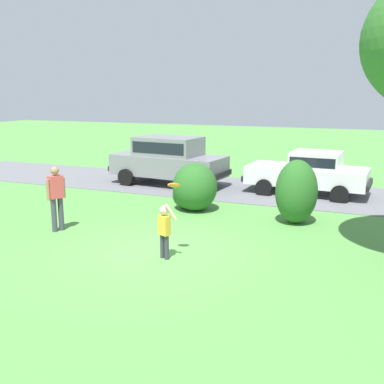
# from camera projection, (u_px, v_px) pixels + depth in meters

# --- Properties ---
(ground_plane) EXTENTS (80.00, 80.00, 0.00)m
(ground_plane) POSITION_uv_depth(u_px,v_px,m) (159.00, 251.00, 10.61)
(ground_plane) COLOR #518E42
(driveway_strip) EXTENTS (28.00, 4.40, 0.02)m
(driveway_strip) POSITION_uv_depth(u_px,v_px,m) (246.00, 190.00, 17.29)
(driveway_strip) COLOR slate
(driveway_strip) RESTS_ON ground
(shrub_near_tree) EXTENTS (1.46, 1.38, 1.50)m
(shrub_near_tree) POSITION_uv_depth(u_px,v_px,m) (193.00, 189.00, 14.21)
(shrub_near_tree) COLOR #286023
(shrub_near_tree) RESTS_ON ground
(shrub_centre_left) EXTENTS (1.17, 1.25, 1.81)m
(shrub_centre_left) POSITION_uv_depth(u_px,v_px,m) (296.00, 192.00, 12.74)
(shrub_centre_left) COLOR #286023
(shrub_centre_left) RESTS_ON ground
(parked_sedan) EXTENTS (4.48, 2.26, 1.56)m
(parked_sedan) POSITION_uv_depth(u_px,v_px,m) (310.00, 171.00, 16.41)
(parked_sedan) COLOR white
(parked_sedan) RESTS_ON ground
(parked_suv) EXTENTS (4.85, 2.42, 1.92)m
(parked_suv) POSITION_uv_depth(u_px,v_px,m) (168.00, 158.00, 18.03)
(parked_suv) COLOR gray
(parked_suv) RESTS_ON ground
(child_thrower) EXTENTS (0.48, 0.24, 1.29)m
(child_thrower) POSITION_uv_depth(u_px,v_px,m) (164.00, 228.00, 10.00)
(child_thrower) COLOR #383842
(child_thrower) RESTS_ON ground
(frisbee) EXTENTS (0.30, 0.26, 0.18)m
(frisbee) POSITION_uv_depth(u_px,v_px,m) (174.00, 185.00, 9.96)
(frisbee) COLOR orange
(adult_onlooker) EXTENTS (0.35, 0.49, 1.74)m
(adult_onlooker) POSITION_uv_depth(u_px,v_px,m) (56.00, 195.00, 11.98)
(adult_onlooker) COLOR #3F3F4C
(adult_onlooker) RESTS_ON ground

